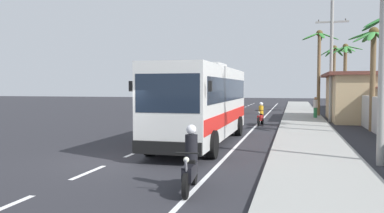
{
  "coord_description": "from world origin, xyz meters",
  "views": [
    {
      "loc": [
        6.04,
        -12.42,
        2.62
      ],
      "look_at": [
        1.47,
        4.95,
        1.7
      ],
      "focal_mm": 36.12,
      "sensor_mm": 36.0,
      "label": 1
    }
  ],
  "objects_px": {
    "utility_pole_mid": "(331,59)",
    "palm_second": "(345,65)",
    "pedestrian_near_kerb": "(315,107)",
    "palm_nearest": "(334,66)",
    "palm_farthest": "(319,56)",
    "motorcycle_trailing": "(191,164)",
    "coach_bus_far_lane": "(216,94)",
    "motorcycle_beside_bus": "(261,116)",
    "coach_bus_foreground": "(203,101)",
    "utility_pole_nearest": "(383,29)",
    "palm_third": "(373,57)"
  },
  "relations": [
    {
      "from": "utility_pole_mid",
      "to": "palm_second",
      "type": "bearing_deg",
      "value": 78.59
    },
    {
      "from": "pedestrian_near_kerb",
      "to": "palm_nearest",
      "type": "relative_size",
      "value": 0.22
    },
    {
      "from": "utility_pole_mid",
      "to": "palm_farthest",
      "type": "xyz_separation_m",
      "value": [
        -0.6,
        4.75,
        0.63
      ]
    },
    {
      "from": "motorcycle_trailing",
      "to": "pedestrian_near_kerb",
      "type": "xyz_separation_m",
      "value": [
        4.21,
        23.2,
        0.34
      ]
    },
    {
      "from": "coach_bus_far_lane",
      "to": "palm_nearest",
      "type": "distance_m",
      "value": 14.96
    },
    {
      "from": "pedestrian_near_kerb",
      "to": "palm_farthest",
      "type": "height_order",
      "value": "palm_farthest"
    },
    {
      "from": "coach_bus_far_lane",
      "to": "motorcycle_beside_bus",
      "type": "xyz_separation_m",
      "value": [
        5.94,
        -14.07,
        -1.25
      ]
    },
    {
      "from": "palm_nearest",
      "to": "coach_bus_foreground",
      "type": "bearing_deg",
      "value": -105.69
    },
    {
      "from": "utility_pole_nearest",
      "to": "palm_nearest",
      "type": "xyz_separation_m",
      "value": [
        1.75,
        34.07,
        0.57
      ]
    },
    {
      "from": "motorcycle_trailing",
      "to": "coach_bus_foreground",
      "type": "bearing_deg",
      "value": 100.78
    },
    {
      "from": "coach_bus_foreground",
      "to": "palm_second",
      "type": "height_order",
      "value": "palm_second"
    },
    {
      "from": "coach_bus_far_lane",
      "to": "utility_pole_nearest",
      "type": "distance_m",
      "value": 29.03
    },
    {
      "from": "palm_nearest",
      "to": "motorcycle_trailing",
      "type": "bearing_deg",
      "value": -100.34
    },
    {
      "from": "coach_bus_foreground",
      "to": "palm_third",
      "type": "bearing_deg",
      "value": 40.37
    },
    {
      "from": "palm_second",
      "to": "utility_pole_mid",
      "type": "bearing_deg",
      "value": -101.41
    },
    {
      "from": "palm_second",
      "to": "palm_third",
      "type": "height_order",
      "value": "palm_second"
    },
    {
      "from": "coach_bus_far_lane",
      "to": "pedestrian_near_kerb",
      "type": "xyz_separation_m",
      "value": [
        9.82,
        -8.2,
        -0.89
      ]
    },
    {
      "from": "palm_second",
      "to": "palm_farthest",
      "type": "bearing_deg",
      "value": -113.02
    },
    {
      "from": "motorcycle_beside_bus",
      "to": "palm_third",
      "type": "bearing_deg",
      "value": -16.9
    },
    {
      "from": "palm_third",
      "to": "palm_farthest",
      "type": "distance_m",
      "value": 10.82
    },
    {
      "from": "motorcycle_trailing",
      "to": "utility_pole_mid",
      "type": "xyz_separation_m",
      "value": [
        5.16,
        21.07,
        4.0
      ]
    },
    {
      "from": "palm_third",
      "to": "palm_farthest",
      "type": "bearing_deg",
      "value": 102.88
    },
    {
      "from": "coach_bus_far_lane",
      "to": "utility_pole_nearest",
      "type": "bearing_deg",
      "value": -67.82
    },
    {
      "from": "palm_third",
      "to": "utility_pole_mid",
      "type": "bearing_deg",
      "value": 107.36
    },
    {
      "from": "utility_pole_mid",
      "to": "palm_third",
      "type": "bearing_deg",
      "value": -72.64
    },
    {
      "from": "pedestrian_near_kerb",
      "to": "utility_pole_mid",
      "type": "distance_m",
      "value": 4.34
    },
    {
      "from": "motorcycle_beside_bus",
      "to": "palm_nearest",
      "type": "xyz_separation_m",
      "value": [
        6.72,
        21.37,
        4.44
      ]
    },
    {
      "from": "coach_bus_far_lane",
      "to": "palm_third",
      "type": "height_order",
      "value": "palm_third"
    },
    {
      "from": "utility_pole_nearest",
      "to": "coach_bus_foreground",
      "type": "bearing_deg",
      "value": 153.22
    },
    {
      "from": "motorcycle_beside_bus",
      "to": "utility_pole_mid",
      "type": "distance_m",
      "value": 7.32
    },
    {
      "from": "utility_pole_mid",
      "to": "palm_nearest",
      "type": "bearing_deg",
      "value": 83.87
    },
    {
      "from": "utility_pole_nearest",
      "to": "utility_pole_mid",
      "type": "height_order",
      "value": "utility_pole_mid"
    },
    {
      "from": "motorcycle_beside_bus",
      "to": "utility_pole_nearest",
      "type": "distance_m",
      "value": 14.18
    },
    {
      "from": "palm_nearest",
      "to": "palm_farthest",
      "type": "bearing_deg",
      "value": -100.98
    },
    {
      "from": "coach_bus_far_lane",
      "to": "palm_farthest",
      "type": "xyz_separation_m",
      "value": [
        10.16,
        -5.58,
        3.41
      ]
    },
    {
      "from": "palm_nearest",
      "to": "palm_second",
      "type": "height_order",
      "value": "palm_nearest"
    },
    {
      "from": "palm_third",
      "to": "motorcycle_trailing",
      "type": "bearing_deg",
      "value": -114.45
    },
    {
      "from": "palm_nearest",
      "to": "palm_farthest",
      "type": "height_order",
      "value": "palm_farthest"
    },
    {
      "from": "utility_pole_nearest",
      "to": "palm_farthest",
      "type": "distance_m",
      "value": 21.22
    },
    {
      "from": "motorcycle_beside_bus",
      "to": "palm_second",
      "type": "xyz_separation_m",
      "value": [
        7.2,
        15.5,
        4.18
      ]
    },
    {
      "from": "utility_pole_nearest",
      "to": "motorcycle_beside_bus",
      "type": "bearing_deg",
      "value": 111.39
    },
    {
      "from": "utility_pole_nearest",
      "to": "palm_third",
      "type": "xyz_separation_m",
      "value": [
        1.65,
        10.69,
        -0.18
      ]
    },
    {
      "from": "palm_third",
      "to": "motorcycle_beside_bus",
      "type": "bearing_deg",
      "value": 163.1
    },
    {
      "from": "motorcycle_trailing",
      "to": "utility_pole_nearest",
      "type": "bearing_deg",
      "value": 41.1
    },
    {
      "from": "coach_bus_foreground",
      "to": "motorcycle_trailing",
      "type": "distance_m",
      "value": 8.33
    },
    {
      "from": "pedestrian_near_kerb",
      "to": "utility_pole_nearest",
      "type": "height_order",
      "value": "utility_pole_nearest"
    },
    {
      "from": "motorcycle_trailing",
      "to": "palm_nearest",
      "type": "bearing_deg",
      "value": 79.66
    },
    {
      "from": "utility_pole_mid",
      "to": "palm_nearest",
      "type": "height_order",
      "value": "utility_pole_mid"
    },
    {
      "from": "pedestrian_near_kerb",
      "to": "coach_bus_far_lane",
      "type": "bearing_deg",
      "value": 106.23
    },
    {
      "from": "motorcycle_beside_bus",
      "to": "motorcycle_trailing",
      "type": "bearing_deg",
      "value": -91.1
    }
  ]
}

